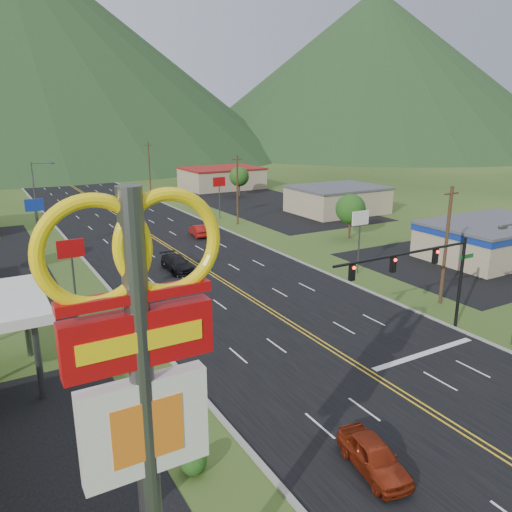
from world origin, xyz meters
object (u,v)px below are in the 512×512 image
streetlight_west (36,189)px  car_red_near (374,457)px  traffic_signal (424,268)px  pylon_sign (142,379)px  car_red_far (199,231)px  car_dark_mid (177,264)px

streetlight_west → car_red_near: size_ratio=2.10×
traffic_signal → car_red_near: (-12.41, -8.87, -4.60)m
pylon_sign → traffic_signal: 26.67m
car_red_near → pylon_sign: bearing=-154.9°
car_red_near → car_red_far: car_red_far is taller
pylon_sign → car_red_near: size_ratio=3.26×
traffic_signal → streetlight_west: size_ratio=1.46×
traffic_signal → car_red_near: 15.94m
car_dark_mid → car_red_far: 15.33m
car_dark_mid → pylon_sign: bearing=-112.1°
traffic_signal → streetlight_west: streetlight_west is taller
pylon_sign → traffic_signal: size_ratio=1.07×
streetlight_west → car_red_near: 65.28m
streetlight_west → car_red_far: bearing=-48.2°
traffic_signal → car_dark_mid: size_ratio=2.50×
pylon_sign → streetlight_west: (5.32, 68.00, -4.12)m
pylon_sign → car_dark_mid: size_ratio=2.67×
traffic_signal → car_red_far: bearing=91.6°
traffic_signal → car_red_far: traffic_signal is taller
pylon_sign → streetlight_west: bearing=85.5°
car_red_near → car_dark_mid: size_ratio=0.82×
pylon_sign → traffic_signal: bearing=27.1°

